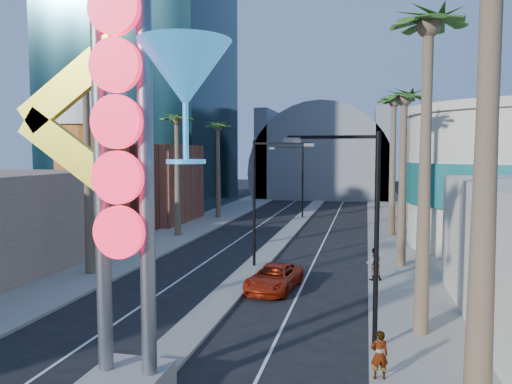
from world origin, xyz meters
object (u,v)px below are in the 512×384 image
red_pickup (274,278)px  pedestrian_a (379,355)px  pedestrian_b (374,264)px  neon_sign (149,150)px

red_pickup → pedestrian_a: (5.17, -9.75, 0.26)m
red_pickup → pedestrian_b: (5.17, 2.69, 0.39)m
pedestrian_a → pedestrian_b: (0.00, 12.44, 0.13)m
neon_sign → pedestrian_a: neon_sign is taller
neon_sign → red_pickup: neon_sign is taller
neon_sign → red_pickup: 14.05m
red_pickup → pedestrian_a: bearing=-55.3°
red_pickup → pedestrian_b: bearing=34.3°
neon_sign → pedestrian_b: neon_sign is taller
red_pickup → pedestrian_a: pedestrian_a is taller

